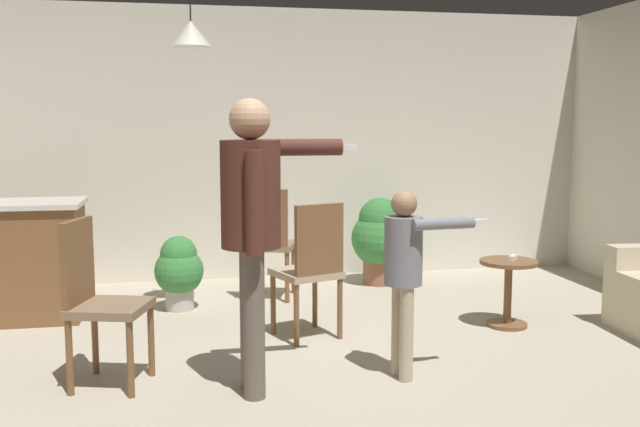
% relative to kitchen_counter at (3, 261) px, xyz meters
% --- Properties ---
extents(ground, '(7.68, 7.68, 0.00)m').
position_rel_kitchen_counter_xyz_m(ground, '(2.45, -1.94, -0.48)').
color(ground, '#B2A893').
extents(wall_back, '(6.40, 0.10, 2.70)m').
position_rel_kitchen_counter_xyz_m(wall_back, '(2.45, 1.26, 0.87)').
color(wall_back, silver).
rests_on(wall_back, ground).
extents(kitchen_counter, '(1.26, 0.66, 0.95)m').
position_rel_kitchen_counter_xyz_m(kitchen_counter, '(0.00, 0.00, 0.00)').
color(kitchen_counter, brown).
rests_on(kitchen_counter, ground).
extents(side_table_by_couch, '(0.44, 0.44, 0.52)m').
position_rel_kitchen_counter_xyz_m(side_table_by_couch, '(3.86, -0.94, -0.15)').
color(side_table_by_couch, brown).
rests_on(side_table_by_couch, ground).
extents(person_adult, '(0.83, 0.50, 1.70)m').
position_rel_kitchen_counter_xyz_m(person_adult, '(1.81, -1.93, 0.58)').
color(person_adult, '#60564C').
rests_on(person_adult, ground).
extents(person_child, '(0.62, 0.34, 1.16)m').
position_rel_kitchen_counter_xyz_m(person_child, '(2.73, -1.86, 0.24)').
color(person_child, tan).
rests_on(person_child, ground).
extents(dining_chair_by_counter, '(0.52, 0.52, 1.00)m').
position_rel_kitchen_counter_xyz_m(dining_chair_by_counter, '(0.91, -1.64, 0.07)').
color(dining_chair_by_counter, brown).
rests_on(dining_chair_by_counter, ground).
extents(dining_chair_near_wall, '(0.53, 0.53, 1.00)m').
position_rel_kitchen_counter_xyz_m(dining_chair_near_wall, '(2.15, 0.27, 0.07)').
color(dining_chair_near_wall, brown).
rests_on(dining_chair_near_wall, ground).
extents(dining_chair_centre_back, '(0.54, 0.54, 1.00)m').
position_rel_kitchen_counter_xyz_m(dining_chair_centre_back, '(2.31, -0.97, 0.07)').
color(dining_chair_centre_back, brown).
rests_on(dining_chair_centre_back, ground).
extents(potted_plant_corner, '(0.55, 0.55, 0.85)m').
position_rel_kitchen_counter_xyz_m(potted_plant_corner, '(3.29, 0.70, -0.01)').
color(potted_plant_corner, brown).
rests_on(potted_plant_corner, ground).
extents(potted_plant_by_wall, '(0.41, 0.41, 0.63)m').
position_rel_kitchen_counter_xyz_m(potted_plant_by_wall, '(1.37, 0.06, -0.13)').
color(potted_plant_by_wall, '#B7B2AD').
rests_on(potted_plant_by_wall, ground).
extents(spare_remote_on_table, '(0.11, 0.12, 0.04)m').
position_rel_kitchen_counter_xyz_m(spare_remote_on_table, '(3.90, -0.93, 0.06)').
color(spare_remote_on_table, white).
rests_on(spare_remote_on_table, side_table_by_couch).
extents(ceiling_light_pendant, '(0.32, 0.32, 0.55)m').
position_rel_kitchen_counter_xyz_m(ceiling_light_pendant, '(1.51, -0.23, 1.77)').
color(ceiling_light_pendant, silver).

